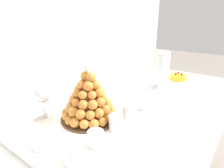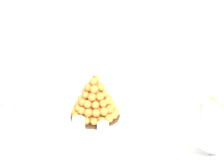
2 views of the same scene
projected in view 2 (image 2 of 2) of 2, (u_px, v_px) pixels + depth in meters
name	position (u px, v px, depth m)	size (l,w,h in m)	color
buffet_table	(142.00, 150.00, 1.09)	(1.47, 0.83, 0.73)	brown
serving_tray	(92.00, 119.00, 1.14)	(0.59, 0.37, 0.02)	white
croquembouche	(95.00, 99.00, 1.13)	(0.23, 0.23, 0.23)	#4C331E
dessert_cup_left	(40.00, 114.00, 1.13)	(0.06, 0.06, 0.06)	silver
dessert_cup_mid_left	(57.00, 120.00, 1.09)	(0.06, 0.06, 0.05)	silver
dessert_cup_centre	(79.00, 125.00, 1.04)	(0.05, 0.05, 0.06)	silver
dessert_cup_mid_right	(103.00, 130.00, 1.01)	(0.05, 0.05, 0.05)	silver
dessert_cup_right	(127.00, 138.00, 0.95)	(0.06, 0.06, 0.06)	silver
creme_brulee_ramekin	(59.00, 104.00, 1.25)	(0.09, 0.09, 0.03)	white
macaron_goblet	(217.00, 123.00, 0.86)	(0.14, 0.14, 0.24)	white
wine_glass	(91.00, 82.00, 1.29)	(0.08, 0.08, 0.16)	silver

